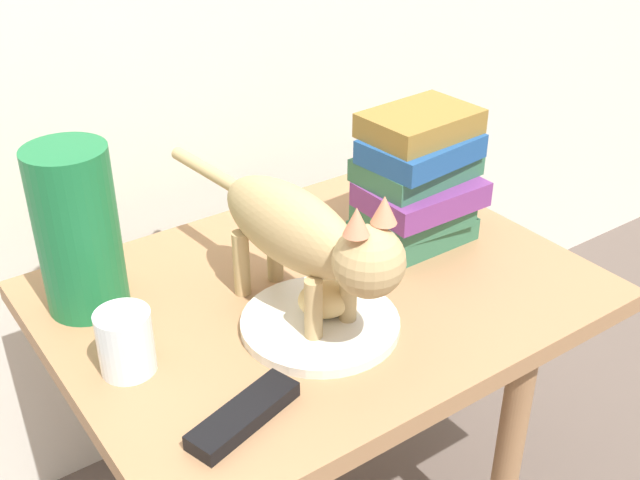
{
  "coord_description": "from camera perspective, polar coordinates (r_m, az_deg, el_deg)",
  "views": [
    {
      "loc": [
        -0.56,
        -0.78,
        1.16
      ],
      "look_at": [
        0.0,
        0.0,
        0.6
      ],
      "focal_mm": 43.98,
      "sensor_mm": 36.0,
      "label": 1
    }
  ],
  "objects": [
    {
      "name": "side_table",
      "position": [
        1.2,
        0.0,
        -6.38
      ],
      "size": [
        0.77,
        0.58,
        0.52
      ],
      "color": "#9E724C",
      "rests_on": "ground"
    },
    {
      "name": "plate",
      "position": [
        1.07,
        0.01,
        -6.09
      ],
      "size": [
        0.22,
        0.22,
        0.01
      ],
      "primitive_type": "cylinder",
      "color": "silver",
      "rests_on": "side_table"
    },
    {
      "name": "bread_roll",
      "position": [
        1.06,
        0.52,
        -4.3
      ],
      "size": [
        0.1,
        0.08,
        0.05
      ],
      "primitive_type": "ellipsoid",
      "rotation": [
        0.0,
        0.0,
        2.78
      ],
      "color": "#E0BC7A",
      "rests_on": "plate"
    },
    {
      "name": "cat",
      "position": [
        1.02,
        -1.18,
        0.43
      ],
      "size": [
        0.11,
        0.48,
        0.23
      ],
      "color": "tan",
      "rests_on": "side_table"
    },
    {
      "name": "book_stack",
      "position": [
        1.23,
        7.1,
        4.31
      ],
      "size": [
        0.19,
        0.15,
        0.22
      ],
      "color": "#336B4C",
      "rests_on": "side_table"
    },
    {
      "name": "green_vase",
      "position": [
        1.1,
        -17.23,
        0.66
      ],
      "size": [
        0.11,
        0.11,
        0.24
      ],
      "primitive_type": "cylinder",
      "color": "#196B38",
      "rests_on": "side_table"
    },
    {
      "name": "candle_jar",
      "position": [
        1.01,
        -13.93,
        -7.42
      ],
      "size": [
        0.07,
        0.07,
        0.08
      ],
      "color": "silver",
      "rests_on": "side_table"
    },
    {
      "name": "tv_remote",
      "position": [
        0.93,
        -5.56,
        -12.56
      ],
      "size": [
        0.16,
        0.08,
        0.02
      ],
      "primitive_type": "cube",
      "rotation": [
        0.0,
        0.0,
        0.28
      ],
      "color": "black",
      "rests_on": "side_table"
    }
  ]
}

